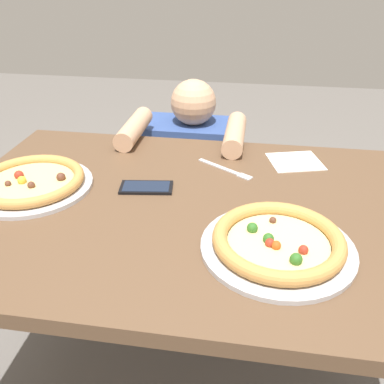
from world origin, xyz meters
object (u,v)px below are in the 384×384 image
at_px(pizza_far, 31,182).
at_px(diner_seated, 193,194).
at_px(cell_phone, 146,187).
at_px(fork, 227,170).
at_px(pizza_near, 278,242).

height_order(pizza_far, diner_seated, diner_seated).
bearing_deg(cell_phone, fork, 34.84).
distance_m(pizza_near, pizza_far, 0.72).
bearing_deg(cell_phone, pizza_far, -171.92).
relative_size(pizza_near, cell_phone, 2.22).
height_order(pizza_near, diner_seated, diner_seated).
xyz_separation_m(pizza_far, fork, (0.55, 0.20, -0.02)).
distance_m(pizza_near, fork, 0.41).
xyz_separation_m(fork, cell_phone, (-0.22, -0.15, 0.00)).
bearing_deg(pizza_near, fork, 110.93).
height_order(pizza_far, cell_phone, pizza_far).
bearing_deg(pizza_far, cell_phone, 8.08).
bearing_deg(cell_phone, pizza_near, -32.37).
relative_size(fork, cell_phone, 1.13).
xyz_separation_m(fork, diner_seated, (-0.18, 0.44, -0.35)).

